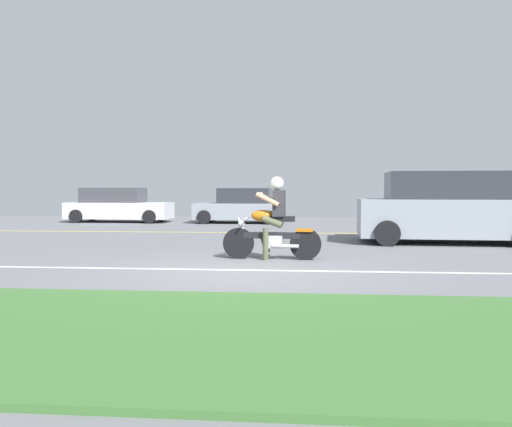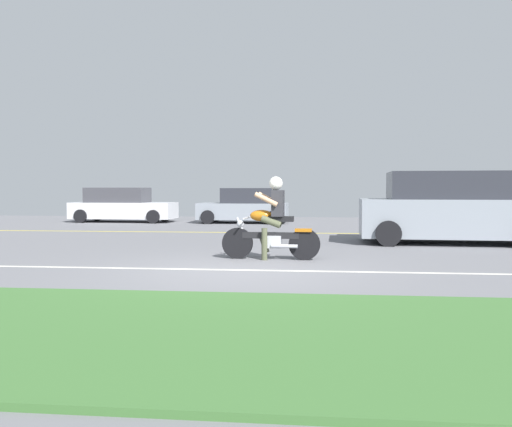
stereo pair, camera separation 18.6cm
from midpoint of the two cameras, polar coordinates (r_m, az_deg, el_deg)
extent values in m
cube|color=slate|center=(12.34, 0.60, -4.10)|extent=(56.00, 30.00, 0.04)
cube|color=#3D6B33|center=(5.42, -6.69, -12.33)|extent=(56.00, 3.80, 0.06)
cube|color=silver|center=(9.50, -1.05, -5.98)|extent=(50.40, 0.12, 0.01)
cube|color=yellow|center=(17.47, 2.20, -2.05)|extent=(50.40, 0.12, 0.01)
cylinder|color=black|center=(11.03, -1.49, -3.15)|extent=(0.64, 0.13, 0.63)
cylinder|color=black|center=(10.85, 5.64, -3.26)|extent=(0.64, 0.13, 0.63)
cylinder|color=#B7BAC1|center=(10.99, -0.95, -1.81)|extent=(0.29, 0.07, 0.55)
cube|color=black|center=(10.90, 2.05, -2.33)|extent=(1.15, 0.17, 0.13)
cube|color=#B7BAC1|center=(10.91, 2.32, -3.00)|extent=(0.35, 0.23, 0.25)
ellipsoid|color=#B76614|center=(10.90, 1.06, -0.22)|extent=(0.46, 0.25, 0.23)
cube|color=black|center=(10.85, 3.15, -0.57)|extent=(0.52, 0.26, 0.11)
cube|color=#B76614|center=(10.83, 5.53, -1.76)|extent=(0.35, 0.19, 0.06)
cylinder|color=#B7BAC1|center=(10.95, -0.52, -0.46)|extent=(0.08, 0.65, 0.04)
sphere|color=#B7BAC1|center=(10.98, -1.17, -1.11)|extent=(0.15, 0.15, 0.15)
cylinder|color=#B7BAC1|center=(10.76, 3.52, -3.47)|extent=(0.53, 0.10, 0.07)
cube|color=#2D2D33|center=(10.85, 2.82, 1.10)|extent=(0.25, 0.35, 0.53)
sphere|color=silver|center=(10.85, 2.61, 3.21)|extent=(0.27, 0.27, 0.27)
cylinder|color=#51563D|center=(10.98, 2.23, -0.81)|extent=(0.43, 0.16, 0.27)
cylinder|color=#51563D|center=(10.78, 2.09, -0.87)|extent=(0.43, 0.16, 0.27)
cylinder|color=#51563D|center=(10.79, 1.39, -3.25)|extent=(0.12, 0.12, 0.64)
cylinder|color=#51563D|center=(11.07, 1.37, -3.30)|extent=(0.22, 0.13, 0.36)
cylinder|color=tan|center=(11.08, 1.87, 1.54)|extent=(0.48, 0.12, 0.30)
cylinder|color=tan|center=(10.66, 1.57, 1.50)|extent=(0.48, 0.12, 0.30)
cube|color=#8C939E|center=(15.00, 20.18, -0.43)|extent=(4.71, 2.25, 0.98)
cube|color=#2D2F36|center=(15.00, 20.57, 2.80)|extent=(3.41, 1.91, 0.71)
cylinder|color=black|center=(16.41, 25.15, -1.49)|extent=(0.65, 0.25, 0.64)
cylinder|color=black|center=(15.80, 13.50, -1.46)|extent=(0.65, 0.25, 0.64)
cylinder|color=black|center=(13.78, 14.20, -2.06)|extent=(0.65, 0.25, 0.64)
cube|color=silver|center=(23.84, -13.58, 0.32)|extent=(4.45, 1.75, 0.69)
cube|color=#414147|center=(23.93, -14.19, 1.91)|extent=(2.59, 1.46, 0.63)
cylinder|color=black|center=(23.75, -17.84, -0.27)|extent=(0.57, 0.20, 0.56)
cylinder|color=black|center=(22.56, -10.58, -0.33)|extent=(0.57, 0.20, 0.56)
cylinder|color=black|center=(25.21, -16.26, -0.09)|extent=(0.57, 0.20, 0.56)
cylinder|color=black|center=(24.08, -9.37, -0.14)|extent=(0.57, 0.20, 0.56)
cube|color=#8C939E|center=(22.55, -1.12, 0.25)|extent=(3.73, 1.84, 0.68)
cube|color=#2D2F36|center=(22.50, -0.57, 1.91)|extent=(2.17, 1.56, 0.63)
cylinder|color=black|center=(23.27, 2.43, -0.20)|extent=(0.56, 0.19, 0.56)
cylinder|color=black|center=(23.65, -3.99, -0.16)|extent=(0.56, 0.19, 0.56)
cylinder|color=black|center=(21.52, 2.03, -0.43)|extent=(0.56, 0.19, 0.56)
cylinder|color=black|center=(21.93, -4.90, -0.38)|extent=(0.56, 0.19, 0.56)
camera|label=1|loc=(0.09, -89.57, 0.02)|focal=37.83mm
camera|label=2|loc=(0.09, 90.43, -0.02)|focal=37.83mm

